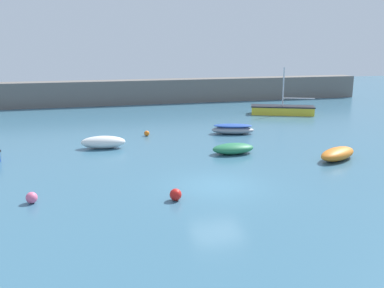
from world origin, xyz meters
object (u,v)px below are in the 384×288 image
Objects in this scene: rowboat_with_red_cover at (233,129)px; rowboat_blue_near at (233,149)px; mooring_buoy_pink at (32,198)px; sailboat_short_mast at (282,110)px; mooring_buoy_red at (176,195)px; mooring_buoy_orange at (147,133)px; open_tender_yellow at (338,154)px; rowboat_white_midwater at (103,142)px.

rowboat_blue_near is at bearing 86.17° from rowboat_with_red_cover.
sailboat_short_mast is at bearing 41.40° from mooring_buoy_pink.
rowboat_blue_near is (-2.12, -5.71, -0.04)m from rowboat_with_red_cover.
mooring_buoy_red is 13.65m from mooring_buoy_orange.
rowboat_with_red_cover reaches higher than open_tender_yellow.
rowboat_blue_near is 8.45m from rowboat_white_midwater.
rowboat_white_midwater reaches higher than mooring_buoy_orange.
open_tender_yellow is at bearing -17.67° from rowboat_white_midwater.
mooring_buoy_pink is (-16.72, -2.75, -0.11)m from open_tender_yellow.
sailboat_short_mast is at bearing 24.26° from mooring_buoy_orange.
mooring_buoy_orange is 0.80× the size of mooring_buoy_pink.
mooring_buoy_orange is at bearing 60.42° from mooring_buoy_pink.
rowboat_blue_near is at bearing 76.30° from sailboat_short_mast.
sailboat_short_mast is at bearing 52.04° from rowboat_blue_near.
mooring_buoy_pink is at bearing 56.91° from rowboat_with_red_cover.
rowboat_with_red_cover is 8.82× the size of mooring_buoy_orange.
rowboat_blue_near is at bearing 52.86° from mooring_buoy_red.
sailboat_short_mast is 25.21m from mooring_buoy_red.
sailboat_short_mast is at bearing -134.65° from open_tender_yellow.
rowboat_blue_near reaches higher than mooring_buoy_red.
sailboat_short_mast is 15.68m from mooring_buoy_orange.
rowboat_with_red_cover is 7.06× the size of mooring_buoy_pink.
rowboat_white_midwater is at bearing 154.45° from rowboat_blue_near.
rowboat_with_red_cover is 14.70m from mooring_buoy_red.
mooring_buoy_pink is (-6.99, -12.32, 0.05)m from mooring_buoy_orange.
mooring_buoy_pink is at bearing 167.85° from mooring_buoy_red.
mooring_buoy_red is (-15.27, -20.05, -0.18)m from sailboat_short_mast.
rowboat_white_midwater is 20.05m from sailboat_short_mast.
open_tender_yellow is at bearing 97.76° from sailboat_short_mast.
rowboat_with_red_cover is 1.04× the size of open_tender_yellow.
mooring_buoy_red is at bearing -94.13° from mooring_buoy_orange.
rowboat_white_midwater is 14.61m from open_tender_yellow.
mooring_buoy_red is (-7.41, -12.69, -0.11)m from rowboat_with_red_cover.
rowboat_white_midwater is at bearing -137.64° from mooring_buoy_orange.
mooring_buoy_orange is at bearing 85.87° from mooring_buoy_red.
open_tender_yellow is (3.30, -8.65, -0.01)m from rowboat_with_red_cover.
mooring_buoy_red is at bearing 76.38° from sailboat_short_mast.
rowboat_with_red_cover reaches higher than rowboat_blue_near.
mooring_buoy_orange is (-4.31, 6.63, -0.13)m from rowboat_blue_near.
sailboat_short_mast reaches higher than rowboat_with_red_cover.
rowboat_blue_near is at bearing 26.73° from mooring_buoy_pink.
mooring_buoy_red is 6.15m from mooring_buoy_pink.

